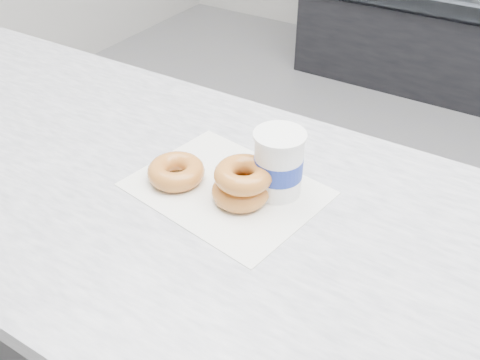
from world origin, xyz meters
name	(u,v)px	position (x,y,z in m)	size (l,w,h in m)	color
ground	(370,336)	(0.00, 0.00, 0.00)	(5.00, 5.00, 0.00)	gray
wax_paper	(226,189)	(-0.21, -0.54, 0.90)	(0.34, 0.26, 0.00)	silver
donut_single	(176,171)	(-0.31, -0.57, 0.92)	(0.11, 0.11, 0.04)	orange
donut_stack	(242,183)	(-0.17, -0.56, 0.94)	(0.13, 0.13, 0.07)	orange
coffee_cup	(279,163)	(-0.13, -0.50, 0.96)	(0.09, 0.09, 0.13)	white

